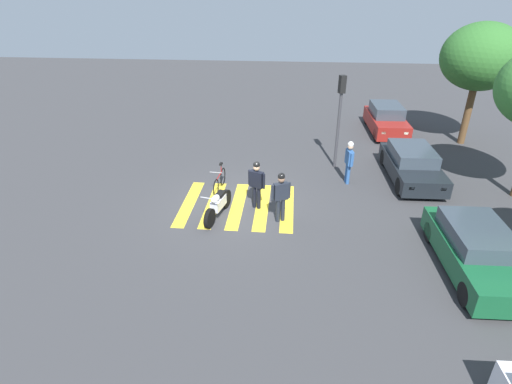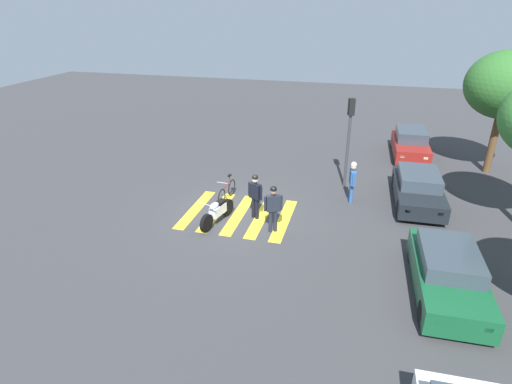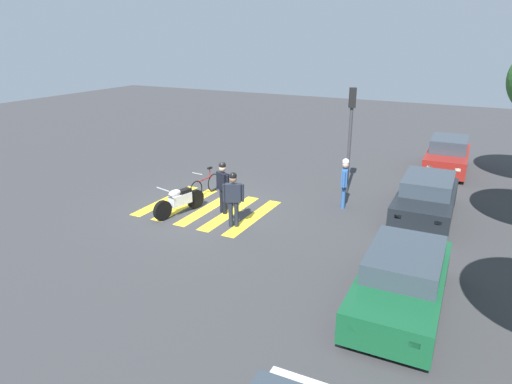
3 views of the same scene
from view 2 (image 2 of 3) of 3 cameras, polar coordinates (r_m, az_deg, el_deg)
name	(u,v)px [view 2 (image 2 of 3)]	position (r m, az deg, el deg)	size (l,w,h in m)	color
ground_plane	(239,214)	(16.37, -2.39, -3.06)	(60.00, 60.00, 0.00)	#38383A
police_motorcycle	(217,212)	(15.61, -5.29, -2.67)	(2.07, 0.76, 1.05)	black
leaning_bicycle	(227,191)	(17.42, -3.98, 0.08)	(1.75, 0.46, 1.01)	black
officer_on_foot	(255,193)	(15.65, -0.12, -0.16)	(0.40, 0.61, 1.80)	black
officer_by_motorcycle	(273,206)	(14.74, 2.36, -1.86)	(0.38, 0.62, 1.78)	#1E232D
pedestrian_bystander	(352,179)	(17.38, 12.98, 1.70)	(0.66, 0.29, 1.77)	#2D5999
crosswalk_stripes	(239,214)	(16.37, -2.39, -3.04)	(3.44, 4.05, 0.01)	yellow
car_maroon_wagon	(410,144)	(23.81, 20.25, 6.15)	(4.07, 1.78, 1.44)	black
car_black_suv	(418,189)	(18.27, 21.17, 0.43)	(4.21, 1.86, 1.29)	black
car_green_compact	(448,273)	(13.09, 24.63, -10.04)	(4.24, 1.83, 1.31)	black
traffic_light_pole	(349,128)	(18.38, 12.58, 8.43)	(0.36, 0.31, 3.94)	#38383D
street_tree_near	(507,85)	(22.33, 30.95, 12.35)	(3.57, 3.57, 5.70)	brown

